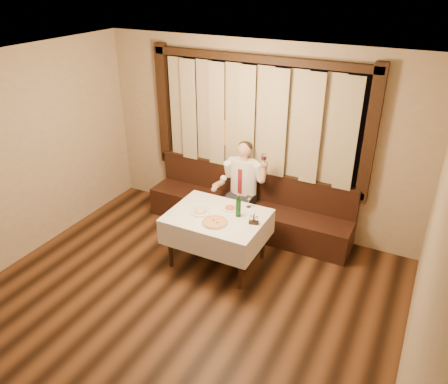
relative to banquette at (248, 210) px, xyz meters
The scene contains 10 objects.
room 2.12m from the banquette, 90.03° to the right, with size 5.01×6.01×2.81m.
banquette is the anchor object (origin of this frame).
dining_table 1.08m from the banquette, 90.00° to the right, with size 1.27×0.97×0.76m.
pizza 1.31m from the banquette, 86.49° to the right, with size 0.34×0.34×0.04m.
pasta_red 0.94m from the banquette, 84.04° to the right, with size 0.23×0.23×0.08m.
pasta_cream 1.19m from the banquette, 102.19° to the right, with size 0.28×0.28×0.10m.
green_bottle 1.13m from the banquette, 74.22° to the right, with size 0.07×0.07×0.32m.
table_wine_glass 0.92m from the banquette, 66.29° to the right, with size 0.07×0.07×0.19m.
cruet_caddy 1.24m from the banquette, 62.85° to the right, with size 0.13×0.09×0.13m.
seated_man 0.52m from the banquette, 130.01° to the right, with size 0.78×0.58×1.41m.
Camera 1 is at (2.33, -2.67, 3.65)m, focal length 35.00 mm.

